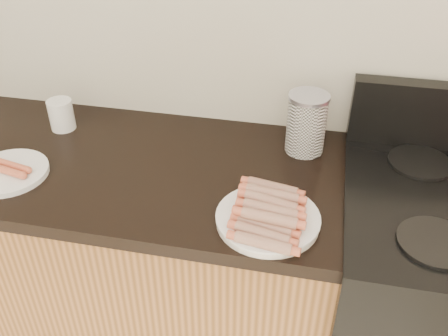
% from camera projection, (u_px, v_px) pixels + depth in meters
% --- Properties ---
extents(cabinet_base, '(2.20, 0.59, 0.86)m').
position_uv_depth(cabinet_base, '(19.00, 254.00, 1.81)').
color(cabinet_base, '#A3693A').
rests_on(cabinet_base, floor).
extents(burner_near_left, '(0.18, 0.18, 0.01)m').
position_uv_depth(burner_near_left, '(436.00, 242.00, 1.17)').
color(burner_near_left, black).
rests_on(burner_near_left, stove).
extents(burner_far_left, '(0.18, 0.18, 0.01)m').
position_uv_depth(burner_far_left, '(420.00, 162.00, 1.44)').
color(burner_far_left, black).
rests_on(burner_far_left, stove).
extents(main_plate, '(0.33, 0.33, 0.02)m').
position_uv_depth(main_plate, '(268.00, 220.00, 1.24)').
color(main_plate, white).
rests_on(main_plate, counter_slab).
extents(side_plate, '(0.28, 0.28, 0.02)m').
position_uv_depth(side_plate, '(8.00, 172.00, 1.41)').
color(side_plate, silver).
rests_on(side_plate, counter_slab).
extents(hotdog_pile, '(0.14, 0.27, 0.05)m').
position_uv_depth(hotdog_pile, '(268.00, 211.00, 1.22)').
color(hotdog_pile, brown).
rests_on(hotdog_pile, main_plate).
extents(plain_sausages, '(0.14, 0.08, 0.02)m').
position_uv_depth(plain_sausages, '(6.00, 167.00, 1.40)').
color(plain_sausages, '#C4713D').
rests_on(plain_sausages, side_plate).
extents(canister, '(0.12, 0.12, 0.19)m').
position_uv_depth(canister, '(306.00, 123.00, 1.47)').
color(canister, silver).
rests_on(canister, counter_slab).
extents(mug, '(0.10, 0.10, 0.10)m').
position_uv_depth(mug, '(61.00, 115.00, 1.60)').
color(mug, silver).
rests_on(mug, counter_slab).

